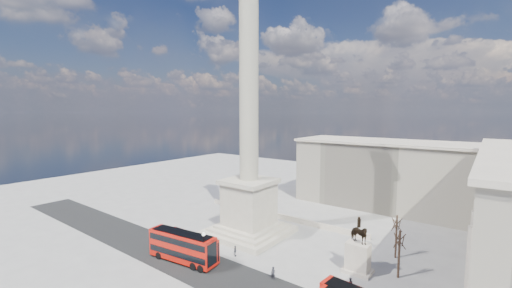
{
  "coord_description": "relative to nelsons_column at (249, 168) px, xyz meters",
  "views": [
    {
      "loc": [
        36.75,
        -41.47,
        23.59
      ],
      "look_at": [
        4.61,
        1.1,
        18.22
      ],
      "focal_mm": 22.0,
      "sensor_mm": 36.0,
      "label": 1
    }
  ],
  "objects": [
    {
      "name": "pedestrian_crossing",
      "position": [
        4.17,
        -9.0,
        -12.04
      ],
      "size": [
        0.92,
        1.1,
        1.76
      ],
      "primitive_type": "imported",
      "rotation": [
        0.0,
        0.0,
        2.14
      ],
      "color": "black",
      "rests_on": "ground"
    },
    {
      "name": "balustrade_wall",
      "position": [
        0.0,
        11.0,
        -12.37
      ],
      "size": [
        40.0,
        0.6,
        1.1
      ],
      "primitive_type": "cube",
      "color": "beige",
      "rests_on": "ground"
    },
    {
      "name": "equestrian_statue",
      "position": [
        22.05,
        -2.04,
        -9.96
      ],
      "size": [
        4.08,
        3.06,
        8.48
      ],
      "color": "beige",
      "rests_on": "ground"
    },
    {
      "name": "bare_tree_mid",
      "position": [
        27.22,
        0.0,
        -7.15
      ],
      "size": [
        1.93,
        1.93,
        7.32
      ],
      "rotation": [
        0.0,
        0.0,
        -0.28
      ],
      "color": "#332319",
      "rests_on": "ground"
    },
    {
      "name": "ground",
      "position": [
        0.0,
        -5.0,
        -12.92
      ],
      "size": [
        180.0,
        180.0,
        0.0
      ],
      "primitive_type": "plane",
      "color": "#9D9A95",
      "rests_on": "ground"
    },
    {
      "name": "victorian_lamp",
      "position": [
        3.87,
        -15.69,
        -9.36
      ],
      "size": [
        0.52,
        0.52,
        6.05
      ],
      "rotation": [
        0.0,
        0.0,
        -0.17
      ],
      "color": "black",
      "rests_on": "ground"
    },
    {
      "name": "red_bus_a",
      "position": [
        -0.7,
        -14.11,
        -10.77
      ],
      "size": [
        10.2,
        2.79,
        4.1
      ],
      "rotation": [
        0.0,
        0.0,
        0.04
      ],
      "color": "red",
      "rests_on": "ground"
    },
    {
      "name": "asphalt_road",
      "position": [
        5.0,
        -15.0,
        -12.91
      ],
      "size": [
        120.0,
        9.0,
        0.01
      ],
      "primitive_type": "cube",
      "color": "black",
      "rests_on": "ground"
    },
    {
      "name": "pedestrian_standing",
      "position": [
        22.84,
        -7.18,
        -12.08
      ],
      "size": [
        1.0,
        0.92,
        1.67
      ],
      "primitive_type": "imported",
      "rotation": [
        0.0,
        0.0,
        3.58
      ],
      "color": "black",
      "rests_on": "ground"
    },
    {
      "name": "nelsons_column",
      "position": [
        0.0,
        0.0,
        0.0
      ],
      "size": [
        14.0,
        14.0,
        49.85
      ],
      "color": "beige",
      "rests_on": "ground"
    },
    {
      "name": "red_bus_b",
      "position": [
        -1.19,
        -15.49,
        -10.4
      ],
      "size": [
        12.06,
        4.19,
        4.79
      ],
      "rotation": [
        0.0,
        0.0,
        0.13
      ],
      "color": "red",
      "rests_on": "ground"
    },
    {
      "name": "building_northeast",
      "position": [
        20.0,
        35.0,
        -4.59
      ],
      "size": [
        51.0,
        17.0,
        16.6
      ],
      "color": "#C0B69D",
      "rests_on": "ground"
    },
    {
      "name": "bare_tree_far",
      "position": [
        25.38,
        6.34,
        -7.03
      ],
      "size": [
        1.83,
        1.83,
        7.48
      ],
      "rotation": [
        0.0,
        0.0,
        0.35
      ],
      "color": "#332319",
      "rests_on": "ground"
    },
    {
      "name": "pedestrian_walking",
      "position": [
        13.27,
        -11.34,
        -11.97
      ],
      "size": [
        0.73,
        0.51,
        1.9
      ],
      "primitive_type": "imported",
      "rotation": [
        0.0,
        0.0,
        0.08
      ],
      "color": "black",
      "rests_on": "ground"
    }
  ]
}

